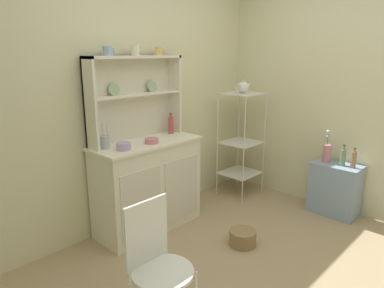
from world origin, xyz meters
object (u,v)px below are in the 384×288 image
cup_sky_0 (108,51)px  jam_bottle (171,125)px  bowl_mixing_large (124,146)px  floor_basket (243,238)px  vinegar_bottle (354,159)px  porcelain_teapot (243,87)px  utensil_jar (105,142)px  hutch_cabinet (148,184)px  side_shelf_blue (335,189)px  wire_chair (156,258)px  bakers_rack (241,136)px  hutch_shelf_unit (134,92)px  oil_bottle (343,157)px  flower_vase (327,152)px

cup_sky_0 → jam_bottle: 0.99m
cup_sky_0 → bowl_mixing_large: bearing=-98.0°
floor_basket → jam_bottle: size_ratio=1.15×
vinegar_bottle → porcelain_teapot: bearing=100.8°
utensil_jar → vinegar_bottle: utensil_jar is taller
cup_sky_0 → hutch_cabinet: bearing=-23.6°
side_shelf_blue → wire_chair: (-2.37, 0.10, 0.24)m
bakers_rack → cup_sky_0: cup_sky_0 is taller
wire_chair → utensil_jar: utensil_jar is taller
jam_bottle → porcelain_teapot: porcelain_teapot is taller
hutch_shelf_unit → jam_bottle: 0.53m
wire_chair → porcelain_teapot: bearing=9.7°
hutch_cabinet → hutch_shelf_unit: hutch_shelf_unit is taller
wire_chair → porcelain_teapot: porcelain_teapot is taller
floor_basket → jam_bottle: 1.30m
wire_chair → vinegar_bottle: (2.37, -0.25, 0.12)m
wire_chair → vinegar_bottle: wire_chair is taller
cup_sky_0 → hutch_shelf_unit: bearing=8.6°
wire_chair → jam_bottle: jam_bottle is taller
hutch_cabinet → oil_bottle: (1.54, -1.23, 0.19)m
floor_basket → cup_sky_0: 1.99m
bakers_rack → oil_bottle: (0.23, -1.10, -0.08)m
wire_chair → floor_basket: size_ratio=3.52×
flower_vase → side_shelf_blue: bearing=-90.5°
hutch_shelf_unit → side_shelf_blue: size_ratio=1.80×
floor_basket → oil_bottle: 1.36m
bowl_mixing_large → jam_bottle: 0.72m
jam_bottle → side_shelf_blue: bearing=-47.9°
utensil_jar → porcelain_teapot: (1.70, -0.21, 0.36)m
floor_basket → flower_vase: (1.18, -0.20, 0.59)m
hutch_cabinet → oil_bottle: size_ratio=4.81×
bowl_mixing_large → flower_vase: bearing=-28.2°
bakers_rack → bowl_mixing_large: size_ratio=9.84×
side_shelf_blue → utensil_jar: bearing=146.8°
side_shelf_blue → oil_bottle: size_ratio=2.50×
utensil_jar → floor_basket: bearing=-51.4°
wire_chair → bowl_mixing_large: 1.20m
bowl_mixing_large → vinegar_bottle: (1.85, -1.26, -0.26)m
hutch_shelf_unit → porcelain_teapot: 1.34m
flower_vase → oil_bottle: flower_vase is taller
side_shelf_blue → floor_basket: side_shelf_blue is taller
bowl_mixing_large → cup_sky_0: bearing=82.0°
wire_chair → utensil_jar: 1.31m
wire_chair → oil_bottle: size_ratio=3.88×
hutch_shelf_unit → floor_basket: 1.65m
utensil_jar → cup_sky_0: bearing=22.3°
hutch_cabinet → floor_basket: 1.01m
side_shelf_blue → floor_basket: size_ratio=2.27×
porcelain_teapot → side_shelf_blue: bearing=-77.7°
floor_basket → porcelain_teapot: size_ratio=1.08×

